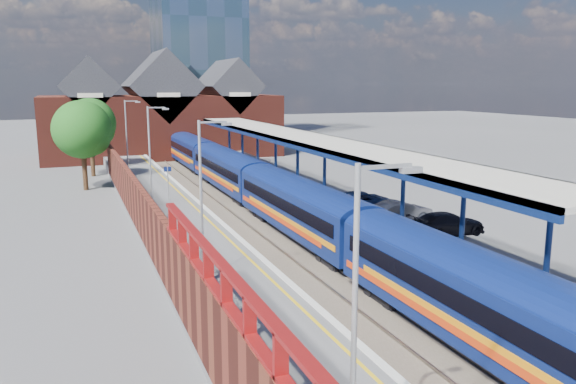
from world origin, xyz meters
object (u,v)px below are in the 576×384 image
object	(u,v)px
lamp_post_c	(152,150)
parked_car_blue	(362,201)
lamp_post_b	(204,190)
platform_sign	(168,177)
train	(259,184)
parked_car_silver	(400,212)
parked_car_dark	(447,224)
lamp_post_a	(361,309)
lamp_post_d	(128,132)

from	to	relation	value
lamp_post_c	parked_car_blue	size ratio (longest dim) A/B	1.45
lamp_post_b	platform_sign	world-z (taller)	lamp_post_b
lamp_post_b	parked_car_blue	size ratio (longest dim) A/B	1.45
train	parked_car_silver	world-z (taller)	train
train	parked_car_dark	world-z (taller)	train
lamp_post_a	lamp_post_d	bearing A→B (deg)	90.00
lamp_post_c	platform_sign	bearing A→B (deg)	55.74
parked_car_dark	lamp_post_b	bearing A→B (deg)	95.13
lamp_post_a	platform_sign	bearing A→B (deg)	87.56
parked_car_silver	train	bearing A→B (deg)	22.62
train	lamp_post_b	distance (m)	18.08
lamp_post_b	parked_car_silver	xyz separation A→B (m)	(13.57, 5.61, -3.30)
lamp_post_d	platform_sign	distance (m)	14.25
lamp_post_c	lamp_post_d	size ratio (longest dim) A/B	1.00
lamp_post_a	lamp_post_b	size ratio (longest dim) A/B	1.00
lamp_post_b	lamp_post_d	world-z (taller)	same
platform_sign	train	bearing A→B (deg)	-16.89
parked_car_blue	parked_car_dark	bearing A→B (deg)	-170.07
lamp_post_b	lamp_post_c	xyz separation A→B (m)	(0.00, 16.00, 0.00)
train	platform_sign	distance (m)	6.81
lamp_post_b	platform_sign	size ratio (longest dim) A/B	2.80
lamp_post_c	lamp_post_d	bearing A→B (deg)	90.00
lamp_post_d	parked_car_dark	size ratio (longest dim) A/B	1.51
lamp_post_c	lamp_post_d	xyz separation A→B (m)	(0.00, 16.00, 0.00)
platform_sign	parked_car_silver	world-z (taller)	platform_sign
lamp_post_c	platform_sign	world-z (taller)	lamp_post_c
lamp_post_a	parked_car_blue	world-z (taller)	lamp_post_a
lamp_post_a	lamp_post_c	size ratio (longest dim) A/B	1.00
train	parked_car_silver	bearing A→B (deg)	-61.24
platform_sign	parked_car_silver	distance (m)	17.42
lamp_post_c	parked_car_silver	world-z (taller)	lamp_post_c
platform_sign	parked_car_blue	world-z (taller)	platform_sign
lamp_post_b	parked_car_blue	xyz separation A→B (m)	(12.97, 9.38, -3.32)
lamp_post_c	parked_car_blue	xyz separation A→B (m)	(12.97, -6.62, -3.32)
train	lamp_post_c	xyz separation A→B (m)	(-7.86, -0.03, 2.87)
train	lamp_post_a	xyz separation A→B (m)	(-7.86, -30.03, 2.87)
parked_car_dark	parked_car_blue	bearing A→B (deg)	8.23
train	lamp_post_a	distance (m)	31.17
lamp_post_c	platform_sign	size ratio (longest dim) A/B	2.80
lamp_post_a	parked_car_silver	bearing A→B (deg)	55.32
lamp_post_c	parked_car_dark	xyz separation A→B (m)	(14.43, -13.93, -3.32)
platform_sign	parked_car_blue	xyz separation A→B (m)	(11.61, -8.62, -1.02)
train	parked_car_dark	distance (m)	15.44
train	parked_car_blue	bearing A→B (deg)	-52.42
lamp_post_a	parked_car_blue	xyz separation A→B (m)	(12.97, 23.38, -3.32)
lamp_post_a	platform_sign	world-z (taller)	lamp_post_a
lamp_post_b	parked_car_dark	distance (m)	14.95
platform_sign	parked_car_dark	bearing A→B (deg)	-50.64
train	parked_car_silver	size ratio (longest dim) A/B	15.72
lamp_post_a	platform_sign	distance (m)	32.11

